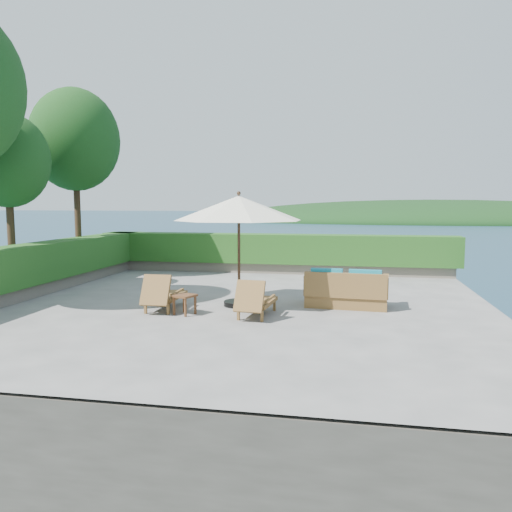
% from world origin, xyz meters
% --- Properties ---
extents(ground, '(12.00, 12.00, 0.00)m').
position_xyz_m(ground, '(0.00, 0.00, 0.00)').
color(ground, gray).
rests_on(ground, ground).
extents(foundation, '(12.00, 12.00, 3.00)m').
position_xyz_m(foundation, '(0.00, 0.00, -1.55)').
color(foundation, '#564E44').
rests_on(foundation, ocean).
extents(ocean, '(600.00, 600.00, 0.00)m').
position_xyz_m(ocean, '(0.00, 0.00, -3.00)').
color(ocean, '#142E3E').
rests_on(ocean, ground).
extents(offshore_island, '(126.00, 57.60, 12.60)m').
position_xyz_m(offshore_island, '(25.00, 140.00, -3.00)').
color(offshore_island, black).
rests_on(offshore_island, ocean).
extents(planter_wall_far, '(12.00, 0.60, 0.36)m').
position_xyz_m(planter_wall_far, '(0.00, 5.60, 0.18)').
color(planter_wall_far, slate).
rests_on(planter_wall_far, ground).
extents(planter_wall_left, '(0.60, 12.00, 0.36)m').
position_xyz_m(planter_wall_left, '(-5.60, 0.00, 0.18)').
color(planter_wall_left, slate).
rests_on(planter_wall_left, ground).
extents(hedge_far, '(12.40, 0.90, 1.00)m').
position_xyz_m(hedge_far, '(0.00, 5.60, 0.85)').
color(hedge_far, '#193F12').
rests_on(hedge_far, planter_wall_far).
extents(hedge_left, '(0.90, 12.40, 1.00)m').
position_xyz_m(hedge_left, '(-5.60, 0.00, 0.85)').
color(hedge_left, '#193F12').
rests_on(hedge_left, planter_wall_left).
extents(tree_mid, '(2.20, 2.20, 4.83)m').
position_xyz_m(tree_mid, '(-6.40, 0.50, 3.55)').
color(tree_mid, '#3B2616').
rests_on(tree_mid, ground).
extents(tree_far, '(2.80, 2.80, 6.03)m').
position_xyz_m(tree_far, '(-6.00, 3.20, 4.40)').
color(tree_far, '#3B2616').
rests_on(tree_far, ground).
extents(patio_umbrella, '(3.93, 3.93, 2.71)m').
position_xyz_m(patio_umbrella, '(0.07, -0.11, 2.29)').
color(patio_umbrella, black).
rests_on(patio_umbrella, ground).
extents(lounge_left, '(0.71, 1.52, 0.87)m').
position_xyz_m(lounge_left, '(-1.52, -0.91, 0.36)').
color(lounge_left, brown).
rests_on(lounge_left, ground).
extents(lounge_right, '(0.74, 1.51, 0.85)m').
position_xyz_m(lounge_right, '(0.66, -1.16, 0.35)').
color(lounge_right, brown).
rests_on(lounge_right, ground).
extents(side_table, '(0.55, 0.55, 0.44)m').
position_xyz_m(side_table, '(-0.90, -1.25, 0.37)').
color(side_table, brown).
rests_on(side_table, ground).
extents(wicker_loveseat, '(1.97, 1.11, 0.93)m').
position_xyz_m(wicker_loveseat, '(2.57, 0.24, 0.36)').
color(wicker_loveseat, brown).
rests_on(wicker_loveseat, ground).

